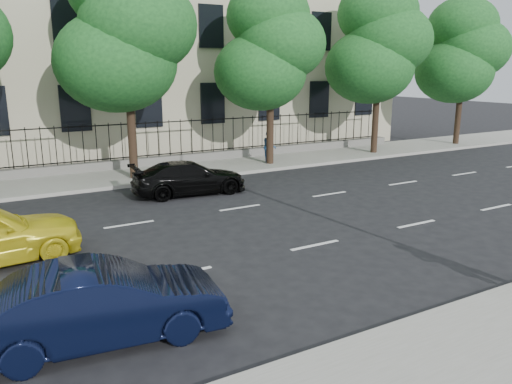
% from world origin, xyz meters
% --- Properties ---
extents(ground, '(120.00, 120.00, 0.00)m').
position_xyz_m(ground, '(0.00, 0.00, 0.00)').
color(ground, black).
rests_on(ground, ground).
extents(far_sidewalk, '(60.00, 4.00, 0.15)m').
position_xyz_m(far_sidewalk, '(0.00, 14.00, 0.07)').
color(far_sidewalk, gray).
rests_on(far_sidewalk, ground).
extents(lane_markings, '(49.60, 4.62, 0.01)m').
position_xyz_m(lane_markings, '(0.00, 4.75, 0.01)').
color(lane_markings, silver).
rests_on(lane_markings, ground).
extents(iron_fence, '(30.00, 0.50, 2.20)m').
position_xyz_m(iron_fence, '(0.00, 15.70, 0.65)').
color(iron_fence, slate).
rests_on(iron_fence, far_sidewalk).
extents(tree_c, '(5.89, 5.50, 9.80)m').
position_xyz_m(tree_c, '(-1.96, 13.36, 6.41)').
color(tree_c, '#382619').
rests_on(tree_c, far_sidewalk).
extents(tree_d, '(5.34, 4.94, 8.84)m').
position_xyz_m(tree_d, '(5.04, 13.36, 5.84)').
color(tree_d, '#382619').
rests_on(tree_d, far_sidewalk).
extents(tree_e, '(5.71, 5.31, 9.46)m').
position_xyz_m(tree_e, '(12.04, 13.36, 6.20)').
color(tree_e, '#382619').
rests_on(tree_e, far_sidewalk).
extents(tree_f, '(5.52, 5.12, 9.01)m').
position_xyz_m(tree_f, '(19.04, 13.36, 5.88)').
color(tree_f, '#382619').
rests_on(tree_f, far_sidewalk).
extents(navy_sedan, '(4.57, 2.03, 1.46)m').
position_xyz_m(navy_sedan, '(-6.33, 0.29, 0.73)').
color(navy_sedan, black).
rests_on(navy_sedan, ground).
extents(black_sedan, '(4.65, 2.22, 1.31)m').
position_xyz_m(black_sedan, '(-0.77, 9.80, 0.65)').
color(black_sedan, black).
rests_on(black_sedan, ground).
extents(pedestrian_far, '(0.89, 0.99, 1.67)m').
position_xyz_m(pedestrian_far, '(5.11, 13.43, 0.99)').
color(pedestrian_far, navy).
rests_on(pedestrian_far, far_sidewalk).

